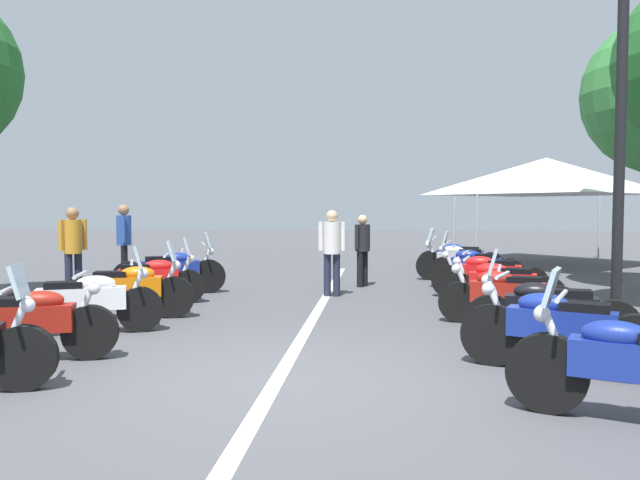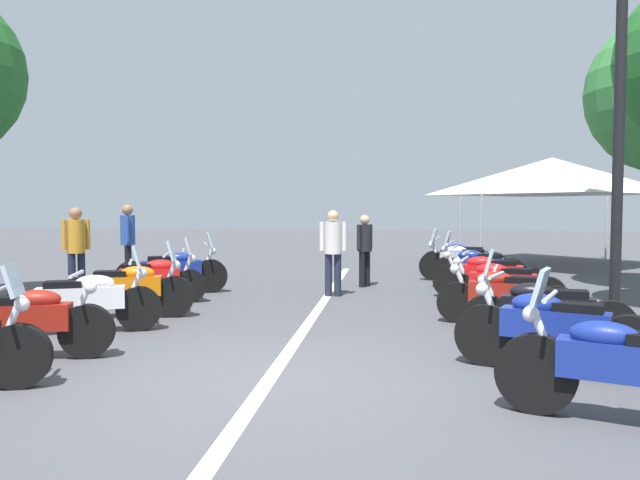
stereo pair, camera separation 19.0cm
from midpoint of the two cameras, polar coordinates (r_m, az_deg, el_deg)
name	(u,v)px [view 2 (the right image)]	position (r m, az deg, el deg)	size (l,w,h in m)	color
ground_plane	(268,380)	(6.29, -3.95, -12.93)	(80.00, 80.00, 0.00)	#4C4C51
lane_centre_stripe	(310,321)	(9.35, -0.40, -7.59)	(16.06, 0.16, 0.01)	beige
motorcycle_left_row_1	(23,321)	(7.69, -25.33, -6.82)	(0.81, 2.00, 0.99)	black
motorcycle_left_row_2	(84,300)	(8.98, -20.60, -5.25)	(1.00, 2.04, 1.20)	black
motorcycle_left_row_3	(128,288)	(10.00, -16.93, -4.31)	(0.78, 2.06, 1.21)	black
motorcycle_left_row_4	(152,278)	(11.41, -14.91, -3.46)	(0.84, 1.94, 1.19)	black
motorcycle_left_row_5	(173,270)	(12.55, -13.09, -2.74)	(1.02, 2.11, 1.23)	black
motorcycle_right_row_0	(624,367)	(5.51, 27.38, -10.46)	(0.98, 1.95, 1.23)	black
motorcycle_right_row_1	(553,329)	(6.89, 21.61, -7.72)	(0.99, 1.98, 1.02)	black
motorcycle_right_row_2	(544,311)	(8.02, 20.80, -6.22)	(0.80, 2.03, 1.21)	black
motorcycle_right_row_3	(505,295)	(9.39, 17.38, -4.93)	(0.83, 1.98, 0.99)	black
motorcycle_right_row_4	(501,284)	(10.69, 17.03, -3.97)	(0.86, 1.99, 0.98)	black
motorcycle_right_row_5	(490,275)	(12.03, 15.94, -3.15)	(0.81, 2.15, 0.99)	black
motorcycle_right_row_6	(477,267)	(13.42, 14.83, -2.41)	(0.80, 1.99, 1.22)	black
motorcycle_right_row_7	(462,261)	(14.69, 13.48, -1.92)	(0.81, 2.06, 1.22)	black
motorcycle_right_row_8	(462,257)	(16.03, 13.43, -1.57)	(0.87, 2.11, 1.19)	black
street_lamp_twin_globe	(621,61)	(9.27, 26.76, 14.66)	(0.32, 1.22, 5.42)	black
bystander_0	(76,245)	(12.53, -21.35, -0.41)	(0.40, 0.40, 1.73)	#1E2338
bystander_1	(333,246)	(11.87, 1.68, -0.57)	(0.32, 0.53, 1.67)	#1E2338
bystander_2	(365,245)	(13.33, 4.58, -0.48)	(0.46, 0.32, 1.56)	black
bystander_3	(128,237)	(14.32, -17.10, 0.23)	(0.50, 0.32, 1.79)	black
event_tent	(552,176)	(19.52, 21.04, 5.56)	(5.28, 5.28, 3.20)	white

